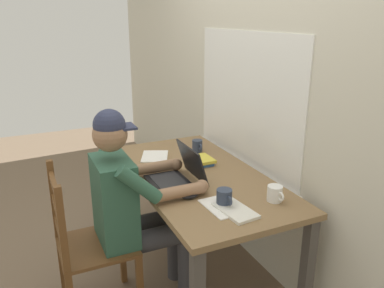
{
  "coord_description": "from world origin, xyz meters",
  "views": [
    {
      "loc": [
        2.09,
        -1.0,
        1.71
      ],
      "look_at": [
        0.03,
        -0.05,
        0.95
      ],
      "focal_mm": 36.43,
      "sensor_mm": 36.0,
      "label": 1
    }
  ],
  "objects_px": {
    "computer_mouse": "(190,195)",
    "landscape_photo_print": "(161,163)",
    "coffee_mug_white": "(275,194)",
    "coffee_mug_spare": "(224,198)",
    "coffee_mug_dark": "(197,146)",
    "seated_person": "(132,201)",
    "laptop": "(179,175)",
    "book_stack_main": "(202,161)",
    "wooden_chair": "(87,245)",
    "desk": "(197,187)"
  },
  "relations": [
    {
      "from": "coffee_mug_spare",
      "to": "coffee_mug_white",
      "type": "bearing_deg",
      "value": 76.29
    },
    {
      "from": "seated_person",
      "to": "coffee_mug_dark",
      "type": "xyz_separation_m",
      "value": [
        -0.49,
        0.65,
        0.1
      ]
    },
    {
      "from": "coffee_mug_white",
      "to": "coffee_mug_spare",
      "type": "bearing_deg",
      "value": -103.71
    },
    {
      "from": "computer_mouse",
      "to": "landscape_photo_print",
      "type": "xyz_separation_m",
      "value": [
        -0.59,
        0.05,
        -0.02
      ]
    },
    {
      "from": "computer_mouse",
      "to": "landscape_photo_print",
      "type": "bearing_deg",
      "value": 175.37
    },
    {
      "from": "computer_mouse",
      "to": "laptop",
      "type": "bearing_deg",
      "value": 173.03
    },
    {
      "from": "wooden_chair",
      "to": "computer_mouse",
      "type": "bearing_deg",
      "value": 69.68
    },
    {
      "from": "coffee_mug_dark",
      "to": "wooden_chair",
      "type": "bearing_deg",
      "value": -62.45
    },
    {
      "from": "seated_person",
      "to": "landscape_photo_print",
      "type": "xyz_separation_m",
      "value": [
        -0.38,
        0.32,
        0.05
      ]
    },
    {
      "from": "coffee_mug_spare",
      "to": "book_stack_main",
      "type": "relative_size",
      "value": 0.68
    },
    {
      "from": "laptop",
      "to": "desk",
      "type": "bearing_deg",
      "value": 115.02
    },
    {
      "from": "wooden_chair",
      "to": "computer_mouse",
      "type": "relative_size",
      "value": 9.3
    },
    {
      "from": "coffee_mug_white",
      "to": "coffee_mug_dark",
      "type": "relative_size",
      "value": 1.06
    },
    {
      "from": "coffee_mug_white",
      "to": "coffee_mug_spare",
      "type": "height_order",
      "value": "coffee_mug_spare"
    },
    {
      "from": "wooden_chair",
      "to": "coffee_mug_dark",
      "type": "height_order",
      "value": "wooden_chair"
    },
    {
      "from": "coffee_mug_white",
      "to": "coffee_mug_dark",
      "type": "bearing_deg",
      "value": -177.78
    },
    {
      "from": "laptop",
      "to": "coffee_mug_dark",
      "type": "xyz_separation_m",
      "value": [
        -0.47,
        0.35,
        -0.01
      ]
    },
    {
      "from": "desk",
      "to": "coffee_mug_dark",
      "type": "relative_size",
      "value": 13.22
    },
    {
      "from": "book_stack_main",
      "to": "landscape_photo_print",
      "type": "distance_m",
      "value": 0.28
    },
    {
      "from": "laptop",
      "to": "landscape_photo_print",
      "type": "bearing_deg",
      "value": 176.79
    },
    {
      "from": "seated_person",
      "to": "wooden_chair",
      "type": "height_order",
      "value": "seated_person"
    },
    {
      "from": "desk",
      "to": "coffee_mug_dark",
      "type": "height_order",
      "value": "coffee_mug_dark"
    },
    {
      "from": "computer_mouse",
      "to": "wooden_chair",
      "type": "bearing_deg",
      "value": -110.32
    },
    {
      "from": "seated_person",
      "to": "coffee_mug_white",
      "type": "relative_size",
      "value": 10.13
    },
    {
      "from": "laptop",
      "to": "book_stack_main",
      "type": "distance_m",
      "value": 0.35
    },
    {
      "from": "coffee_mug_dark",
      "to": "coffee_mug_white",
      "type": "bearing_deg",
      "value": 2.22
    },
    {
      "from": "computer_mouse",
      "to": "book_stack_main",
      "type": "xyz_separation_m",
      "value": [
        -0.45,
        0.3,
        0.01
      ]
    },
    {
      "from": "coffee_mug_white",
      "to": "landscape_photo_print",
      "type": "height_order",
      "value": "coffee_mug_white"
    },
    {
      "from": "desk",
      "to": "book_stack_main",
      "type": "bearing_deg",
      "value": 144.81
    },
    {
      "from": "computer_mouse",
      "to": "coffee_mug_spare",
      "type": "bearing_deg",
      "value": 40.13
    },
    {
      "from": "book_stack_main",
      "to": "laptop",
      "type": "bearing_deg",
      "value": -49.75
    },
    {
      "from": "seated_person",
      "to": "wooden_chair",
      "type": "xyz_separation_m",
      "value": [
        0.0,
        -0.28,
        -0.22
      ]
    },
    {
      "from": "computer_mouse",
      "to": "landscape_photo_print",
      "type": "relative_size",
      "value": 0.77
    },
    {
      "from": "landscape_photo_print",
      "to": "wooden_chair",
      "type": "bearing_deg",
      "value": -48.07
    },
    {
      "from": "laptop",
      "to": "coffee_mug_spare",
      "type": "height_order",
      "value": "laptop"
    },
    {
      "from": "book_stack_main",
      "to": "seated_person",
      "type": "bearing_deg",
      "value": -66.86
    },
    {
      "from": "desk",
      "to": "laptop",
      "type": "height_order",
      "value": "laptop"
    },
    {
      "from": "seated_person",
      "to": "laptop",
      "type": "height_order",
      "value": "seated_person"
    },
    {
      "from": "computer_mouse",
      "to": "seated_person",
      "type": "bearing_deg",
      "value": -126.89
    },
    {
      "from": "seated_person",
      "to": "computer_mouse",
      "type": "xyz_separation_m",
      "value": [
        0.2,
        0.27,
        0.07
      ]
    },
    {
      "from": "seated_person",
      "to": "laptop",
      "type": "bearing_deg",
      "value": 93.02
    },
    {
      "from": "coffee_mug_white",
      "to": "coffee_mug_dark",
      "type": "height_order",
      "value": "same"
    },
    {
      "from": "laptop",
      "to": "landscape_photo_print",
      "type": "distance_m",
      "value": 0.37
    },
    {
      "from": "book_stack_main",
      "to": "landscape_photo_print",
      "type": "relative_size",
      "value": 1.38
    },
    {
      "from": "laptop",
      "to": "coffee_mug_white",
      "type": "height_order",
      "value": "laptop"
    },
    {
      "from": "computer_mouse",
      "to": "coffee_mug_spare",
      "type": "xyz_separation_m",
      "value": [
        0.16,
        0.13,
        0.03
      ]
    },
    {
      "from": "coffee_mug_spare",
      "to": "landscape_photo_print",
      "type": "height_order",
      "value": "coffee_mug_spare"
    },
    {
      "from": "coffee_mug_dark",
      "to": "landscape_photo_print",
      "type": "height_order",
      "value": "coffee_mug_dark"
    },
    {
      "from": "seated_person",
      "to": "coffee_mug_white",
      "type": "distance_m",
      "value": 0.81
    },
    {
      "from": "wooden_chair",
      "to": "book_stack_main",
      "type": "xyz_separation_m",
      "value": [
        -0.24,
        0.85,
        0.3
      ]
    }
  ]
}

